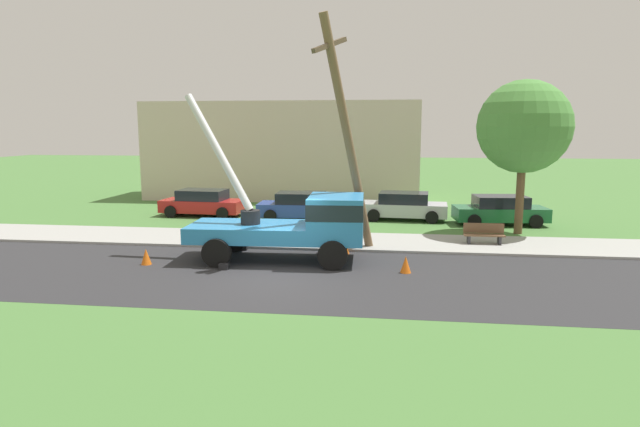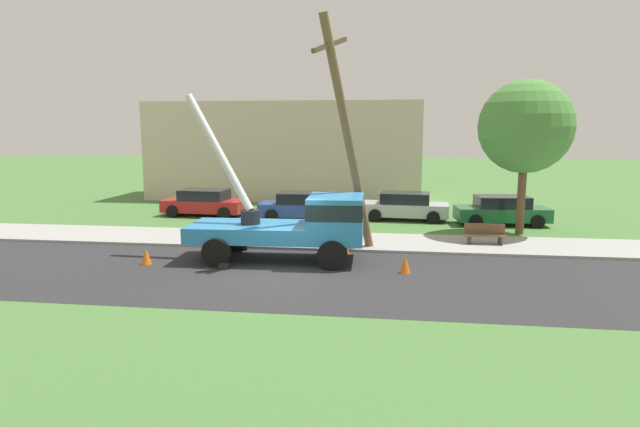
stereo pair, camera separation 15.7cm
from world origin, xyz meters
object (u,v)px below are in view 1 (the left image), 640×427
parked_sedan_red (203,203)px  parked_sedan_green (500,210)px  park_bench (484,234)px  utility_truck (300,222)px  traffic_cone_ahead (406,264)px  roadside_tree_near (524,127)px  leaning_utility_pole (348,136)px  parked_sedan_silver (404,206)px  traffic_cone_behind (146,257)px  parked_sedan_blue (301,206)px  traffic_cone_curbside (345,247)px

parked_sedan_red → parked_sedan_green: 15.45m
parked_sedan_green → park_bench: parked_sedan_green is taller
utility_truck → traffic_cone_ahead: (3.72, -1.24, -1.13)m
traffic_cone_ahead → parked_sedan_red: parked_sedan_red is taller
parked_sedan_red → roadside_tree_near: size_ratio=0.66×
utility_truck → leaning_utility_pole: size_ratio=0.79×
parked_sedan_silver → parked_sedan_red: bearing=-179.5°
traffic_cone_ahead → traffic_cone_behind: size_ratio=1.00×
traffic_cone_ahead → roadside_tree_near: 10.08m
parked_sedan_blue → roadside_tree_near: roadside_tree_near is taller
traffic_cone_behind → roadside_tree_near: 16.61m
utility_truck → roadside_tree_near: bearing=34.4°
park_bench → traffic_cone_curbside: bearing=-158.8°
traffic_cone_curbside → traffic_cone_behind: bearing=-159.7°
traffic_cone_behind → parked_sedan_green: bearing=35.1°
utility_truck → park_bench: size_ratio=4.28×
parked_sedan_red → traffic_cone_behind: bearing=-81.1°
parked_sedan_silver → roadside_tree_near: 7.16m
leaning_utility_pole → park_bench: bearing=22.8°
parked_sedan_blue → roadside_tree_near: (10.30, -2.42, 4.04)m
parked_sedan_red → parked_sedan_green: bearing=-2.6°
parked_sedan_red → roadside_tree_near: 16.58m
traffic_cone_behind → traffic_cone_curbside: (6.73, 2.49, 0.00)m
parked_sedan_blue → park_bench: 9.84m
traffic_cone_curbside → parked_sedan_blue: (-2.87, 7.35, 0.43)m
traffic_cone_curbside → parked_sedan_red: (-8.36, 7.94, 0.43)m
traffic_cone_behind → parked_sedan_red: bearing=98.9°
traffic_cone_curbside → parked_sedan_silver: (2.39, 8.04, 0.43)m
parked_sedan_silver → parked_sedan_blue: bearing=-172.6°
parked_sedan_red → parked_sedan_silver: size_ratio=0.99×
traffic_cone_ahead → parked_sedan_red: (-10.57, 10.37, 0.43)m
leaning_utility_pole → parked_sedan_red: (-8.45, 8.07, -3.70)m
leaning_utility_pole → park_bench: (5.37, 2.25, -3.95)m
parked_sedan_green → traffic_cone_behind: bearing=-144.9°
utility_truck → roadside_tree_near: 11.35m
traffic_cone_curbside → parked_sedan_blue: parked_sedan_blue is taller
leaning_utility_pole → traffic_cone_ahead: 5.19m
leaning_utility_pole → parked_sedan_silver: size_ratio=1.90×
traffic_cone_curbside → parked_sedan_green: 10.12m
parked_sedan_red → roadside_tree_near: (15.80, -3.01, 4.04)m
parked_sedan_silver → leaning_utility_pole: bearing=-105.8°
parked_sedan_blue → roadside_tree_near: 11.33m
parked_sedan_green → parked_sedan_silver: bearing=170.2°
utility_truck → parked_sedan_blue: (-1.36, 8.55, -0.70)m
leaning_utility_pole → traffic_cone_ahead: bearing=-47.3°
traffic_cone_curbside → parked_sedan_silver: 8.40m
parked_sedan_red → parked_sedan_blue: size_ratio=1.01×
parked_sedan_green → roadside_tree_near: (0.36, -2.29, 4.04)m
parked_sedan_red → park_bench: size_ratio=2.81×
roadside_tree_near → parked_sedan_silver: bearing=148.4°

